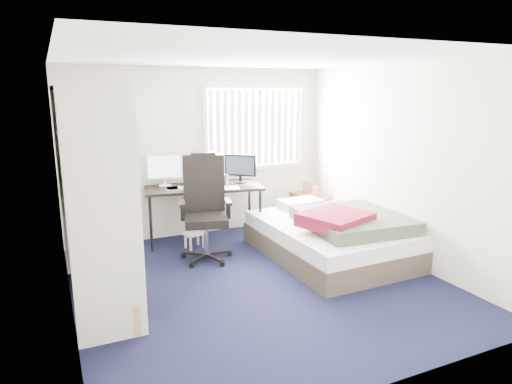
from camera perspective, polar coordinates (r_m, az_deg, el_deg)
The scene contains 10 objects.
ground at distance 5.38m, azimuth 0.35°, elevation -11.23°, with size 4.20×4.20×0.00m, color black.
room_shell at distance 4.96m, azimuth 0.37°, elevation 4.90°, with size 4.20×4.20×4.20m.
window_assembly at distance 7.17m, azimuth -0.04°, elevation 8.06°, with size 1.72×0.09×1.32m.
closet at distance 4.81m, azimuth -19.41°, elevation 2.01°, with size 0.64×1.84×2.22m.
desk at distance 6.66m, azimuth -6.64°, elevation 0.99°, with size 1.77×1.06×1.28m.
office_chair at distance 6.02m, azimuth -6.35°, elevation -3.31°, with size 0.79×0.79×1.38m.
footstool at distance 6.48m, azimuth -7.73°, elevation -5.48°, with size 0.32×0.27×0.22m.
nightstand at distance 7.53m, azimuth 6.69°, elevation -0.76°, with size 0.43×0.76×0.68m.
bed at distance 6.16m, azimuth 9.68°, elevation -5.34°, with size 1.64×2.16×0.70m.
pine_box at distance 4.51m, azimuth -17.02°, elevation -14.69°, with size 0.41×0.30×0.30m, color tan.
Camera 1 is at (-2.09, -4.45, 2.19)m, focal length 32.00 mm.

